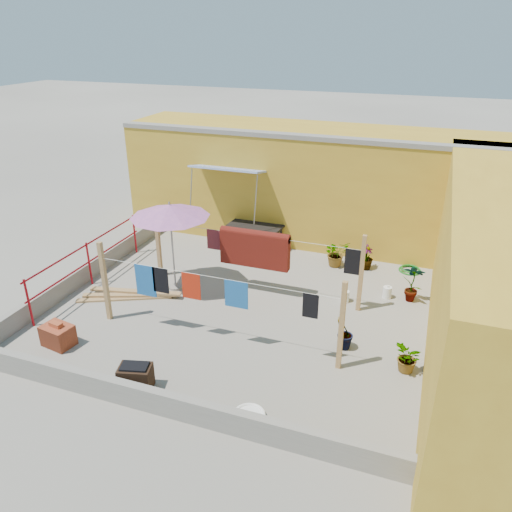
# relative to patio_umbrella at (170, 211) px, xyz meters

# --- Properties ---
(ground) EXTENTS (80.00, 80.00, 0.00)m
(ground) POSITION_rel_patio_umbrella_xyz_m (1.82, -0.31, -1.97)
(ground) COLOR #9E998E
(ground) RESTS_ON ground
(wall_back) EXTENTS (11.00, 3.27, 3.21)m
(wall_back) POSITION_rel_patio_umbrella_xyz_m (2.32, 4.38, -0.36)
(wall_back) COLOR gold
(wall_back) RESTS_ON ground
(wall_right) EXTENTS (2.40, 9.00, 3.20)m
(wall_right) POSITION_rel_patio_umbrella_xyz_m (7.02, -0.31, -0.37)
(wall_right) COLOR gold
(wall_right) RESTS_ON ground
(parapet_front) EXTENTS (8.30, 0.16, 0.44)m
(parapet_front) POSITION_rel_patio_umbrella_xyz_m (1.82, -3.89, -1.75)
(parapet_front) COLOR gray
(parapet_front) RESTS_ON ground
(parapet_left) EXTENTS (0.16, 7.30, 0.44)m
(parapet_left) POSITION_rel_patio_umbrella_xyz_m (-2.26, -0.31, -1.75)
(parapet_left) COLOR gray
(parapet_left) RESTS_ON ground
(red_railing) EXTENTS (0.05, 4.20, 1.10)m
(red_railing) POSITION_rel_patio_umbrella_xyz_m (-2.03, -0.51, -1.25)
(red_railing) COLOR maroon
(red_railing) RESTS_ON ground
(clothesline_rig) EXTENTS (5.09, 2.35, 1.80)m
(clothesline_rig) POSITION_rel_patio_umbrella_xyz_m (1.85, 0.19, -0.90)
(clothesline_rig) COLOR tan
(clothesline_rig) RESTS_ON ground
(patio_umbrella) EXTENTS (2.39, 2.39, 2.19)m
(patio_umbrella) POSITION_rel_patio_umbrella_xyz_m (0.00, 0.00, 0.00)
(patio_umbrella) COLOR gray
(patio_umbrella) RESTS_ON ground
(outdoor_table) EXTENTS (1.56, 0.86, 0.70)m
(outdoor_table) POSITION_rel_patio_umbrella_xyz_m (1.00, 2.89, -1.33)
(outdoor_table) COLOR black
(outdoor_table) RESTS_ON ground
(brick_stack) EXTENTS (0.66, 0.52, 0.52)m
(brick_stack) POSITION_rel_patio_umbrella_xyz_m (-1.04, -2.89, -1.74)
(brick_stack) COLOR #AF4628
(brick_stack) RESTS_ON ground
(lumber_pile) EXTENTS (2.25, 1.11, 0.14)m
(lumber_pile) POSITION_rel_patio_umbrella_xyz_m (-0.78, -0.78, -1.90)
(lumber_pile) COLOR tan
(lumber_pile) RESTS_ON ground
(brazier) EXTENTS (0.63, 0.50, 0.50)m
(brazier) POSITION_rel_patio_umbrella_xyz_m (1.13, -3.51, -1.72)
(brazier) COLOR black
(brazier) RESTS_ON ground
(white_basin) EXTENTS (0.54, 0.54, 0.09)m
(white_basin) POSITION_rel_patio_umbrella_xyz_m (3.23, -3.51, -1.92)
(white_basin) COLOR white
(white_basin) RESTS_ON ground
(water_jug_a) EXTENTS (0.20, 0.20, 0.32)m
(water_jug_a) POSITION_rel_patio_umbrella_xyz_m (4.86, 1.27, -1.83)
(water_jug_a) COLOR white
(water_jug_a) RESTS_ON ground
(water_jug_b) EXTENTS (0.20, 0.20, 0.31)m
(water_jug_b) POSITION_rel_patio_umbrella_xyz_m (3.97, 0.75, -1.83)
(water_jug_b) COLOR white
(water_jug_b) RESTS_ON ground
(green_hose) EXTENTS (0.57, 0.57, 0.08)m
(green_hose) POSITION_rel_patio_umbrella_xyz_m (5.26, 2.89, -1.93)
(green_hose) COLOR #176B19
(green_hose) RESTS_ON ground
(plant_back_a) EXTENTS (0.84, 0.83, 0.71)m
(plant_back_a) POSITION_rel_patio_umbrella_xyz_m (3.38, 2.55, -1.61)
(plant_back_a) COLOR #215117
(plant_back_a) RESTS_ON ground
(plant_back_b) EXTENTS (0.46, 0.46, 0.67)m
(plant_back_b) POSITION_rel_patio_umbrella_xyz_m (4.15, 2.64, -1.63)
(plant_back_b) COLOR #215117
(plant_back_b) RESTS_ON ground
(plant_right_a) EXTENTS (0.53, 0.39, 0.94)m
(plant_right_a) POSITION_rel_patio_umbrella_xyz_m (5.39, 1.31, -1.50)
(plant_right_a) COLOR #215117
(plant_right_a) RESTS_ON ground
(plant_right_b) EXTENTS (0.45, 0.48, 0.70)m
(plant_right_b) POSITION_rel_patio_umbrella_xyz_m (4.29, -1.10, -1.62)
(plant_right_b) COLOR #215117
(plant_right_b) RESTS_ON ground
(plant_right_c) EXTENTS (0.54, 0.60, 0.59)m
(plant_right_c) POSITION_rel_patio_umbrella_xyz_m (5.52, -1.42, -1.67)
(plant_right_c) COLOR #215117
(plant_right_c) RESTS_ON ground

